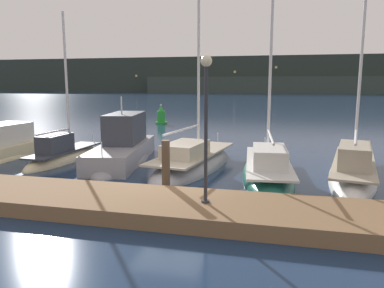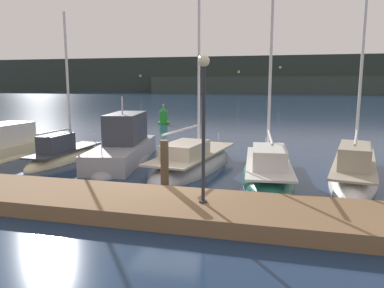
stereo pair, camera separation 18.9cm
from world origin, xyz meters
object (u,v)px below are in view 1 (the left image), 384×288
object	(u,v)px
sailboat_berth_5	(193,165)
sailboat_berth_7	(353,172)
sailboat_berth_3	(64,157)
sailboat_berth_6	(268,174)
motorboat_berth_4	(123,153)
channel_buoy	(161,117)
dock_lamppost	(206,106)

from	to	relation	value
sailboat_berth_5	sailboat_berth_7	bearing A→B (deg)	0.77
sailboat_berth_5	sailboat_berth_7	size ratio (longest dim) A/B	0.84
sailboat_berth_3	sailboat_berth_7	xyz separation A→B (m)	(13.40, -0.01, 0.02)
sailboat_berth_6	sailboat_berth_7	distance (m)	3.54
sailboat_berth_3	motorboat_berth_4	world-z (taller)	sailboat_berth_3
channel_buoy	dock_lamppost	xyz separation A→B (m)	(9.00, -23.18, 2.53)
sailboat_berth_6	dock_lamppost	distance (m)	6.21
motorboat_berth_4	sailboat_berth_5	world-z (taller)	sailboat_berth_5
sailboat_berth_5	dock_lamppost	distance (m)	6.98
channel_buoy	dock_lamppost	world-z (taller)	dock_lamppost
motorboat_berth_4	sailboat_berth_7	size ratio (longest dim) A/B	0.59
channel_buoy	sailboat_berth_6	bearing A→B (deg)	-59.63
sailboat_berth_3	channel_buoy	size ratio (longest dim) A/B	4.29
sailboat_berth_6	channel_buoy	world-z (taller)	sailboat_berth_6
sailboat_berth_7	dock_lamppost	bearing A→B (deg)	-129.28
sailboat_berth_5	sailboat_berth_6	distance (m)	3.45
dock_lamppost	sailboat_berth_6	bearing A→B (deg)	73.33
sailboat_berth_3	sailboat_berth_6	xyz separation A→B (m)	(9.97, -0.92, -0.03)
sailboat_berth_5	motorboat_berth_4	bearing A→B (deg)	170.82
channel_buoy	sailboat_berth_5	bearing A→B (deg)	-67.29
motorboat_berth_4	dock_lamppost	bearing A→B (deg)	-50.25
sailboat_berth_6	dock_lamppost	xyz separation A→B (m)	(-1.55, -5.18, 3.06)
sailboat_berth_5	dock_lamppost	size ratio (longest dim) A/B	2.60
sailboat_berth_5	sailboat_berth_6	size ratio (longest dim) A/B	1.03
dock_lamppost	channel_buoy	bearing A→B (deg)	111.21
sailboat_berth_5	channel_buoy	size ratio (longest dim) A/B	5.89
dock_lamppost	sailboat_berth_3	bearing A→B (deg)	144.07
sailboat_berth_5	sailboat_berth_7	distance (m)	6.78
sailboat_berth_5	dock_lamppost	world-z (taller)	sailboat_berth_5
sailboat_berth_7	channel_buoy	size ratio (longest dim) A/B	7.05
sailboat_berth_3	dock_lamppost	distance (m)	10.83
sailboat_berth_6	dock_lamppost	world-z (taller)	sailboat_berth_6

